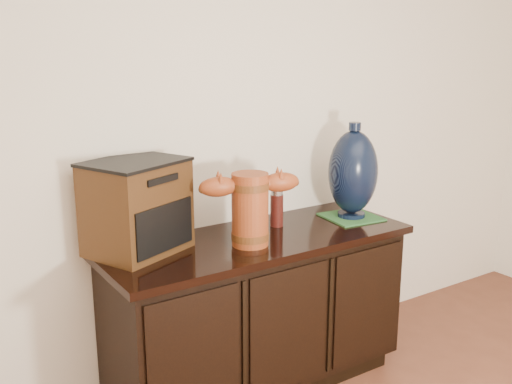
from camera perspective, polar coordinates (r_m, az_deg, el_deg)
sideboard at (r=2.89m, az=0.13°, el=-11.24°), size 1.46×0.56×0.75m
terracotta_vessel at (r=2.60m, az=-0.58°, el=-1.25°), size 0.46×0.20×0.32m
tv_radio at (r=2.57m, az=-11.29°, el=-1.38°), size 0.49×0.44×0.40m
green_mat at (r=3.09m, az=9.05°, el=-2.36°), size 0.28×0.28×0.01m
lamp_base at (r=3.03m, az=9.22°, el=1.84°), size 0.27×0.27×0.48m
spray_can at (r=2.89m, az=1.99°, el=-1.54°), size 0.06×0.06×0.18m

